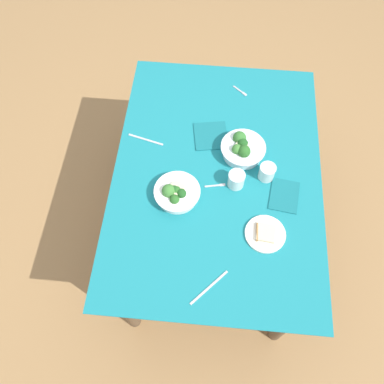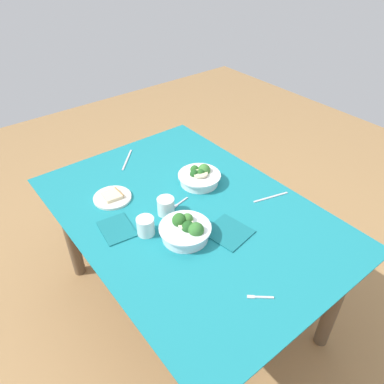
{
  "view_description": "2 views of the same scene",
  "coord_description": "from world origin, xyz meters",
  "views": [
    {
      "loc": [
        1.03,
        -0.03,
        2.39
      ],
      "look_at": [
        0.12,
        -0.12,
        0.71
      ],
      "focal_mm": 36.9,
      "sensor_mm": 36.0,
      "label": 1
    },
    {
      "loc": [
        -1.06,
        0.82,
        1.84
      ],
      "look_at": [
        0.11,
        -0.1,
        0.71
      ],
      "focal_mm": 34.53,
      "sensor_mm": 36.0,
      "label": 2
    }
  ],
  "objects": [
    {
      "name": "table_knife_left",
      "position": [
        -0.17,
        -0.38,
        0.71
      ],
      "size": [
        0.06,
        0.19,
        0.0
      ],
      "primitive_type": "cube",
      "rotation": [
        0.0,
        0.0,
        1.31
      ],
      "color": "#B7B7BC",
      "rests_on": "dining_table"
    },
    {
      "name": "fork_by_near_bowl",
      "position": [
        -0.55,
        0.1,
        0.71
      ],
      "size": [
        0.07,
        0.08,
        0.0
      ],
      "rotation": [
        0.0,
        0.0,
        0.86
      ],
      "color": "#B7B7BC",
      "rests_on": "dining_table"
    },
    {
      "name": "water_glass_center",
      "position": [
        0.06,
        0.09,
        0.75
      ],
      "size": [
        0.08,
        0.08,
        0.08
      ],
      "primitive_type": "cylinder",
      "color": "silver",
      "rests_on": "dining_table"
    },
    {
      "name": "napkin_folded_lower",
      "position": [
        0.1,
        0.33,
        0.71
      ],
      "size": [
        0.19,
        0.16,
        0.01
      ],
      "primitive_type": "cube",
      "rotation": [
        0.0,
        0.0,
        -0.14
      ],
      "color": "#156870",
      "rests_on": "dining_table"
    },
    {
      "name": "ground_plane",
      "position": [
        0.0,
        0.0,
        0.0
      ],
      "size": [
        6.0,
        6.0,
        0.0
      ],
      "primitive_type": "plane",
      "color": "#9E7547"
    },
    {
      "name": "fork_by_far_bowl",
      "position": [
        0.08,
        -0.0,
        0.71
      ],
      "size": [
        0.03,
        0.1,
        0.0
      ],
      "rotation": [
        0.0,
        0.0,
        1.78
      ],
      "color": "#B7B7BC",
      "rests_on": "dining_table"
    },
    {
      "name": "broccoli_bowl_near",
      "position": [
        0.15,
        -0.19,
        0.74
      ],
      "size": [
        0.22,
        0.22,
        0.09
      ],
      "color": "white",
      "rests_on": "dining_table"
    },
    {
      "name": "table_knife_right",
      "position": [
        0.58,
        0.0,
        0.71
      ],
      "size": [
        0.16,
        0.15,
        0.0
      ],
      "primitive_type": "cube",
      "rotation": [
        0.0,
        0.0,
        2.39
      ],
      "color": "#B7B7BC",
      "rests_on": "dining_table"
    },
    {
      "name": "bread_side_plate",
      "position": [
        0.31,
        0.24,
        0.72
      ],
      "size": [
        0.19,
        0.19,
        0.03
      ],
      "color": "silver",
      "rests_on": "dining_table"
    },
    {
      "name": "dining_table",
      "position": [
        0.0,
        0.0,
        0.61
      ],
      "size": [
        1.47,
        1.03,
        0.71
      ],
      "color": "#197A84",
      "rests_on": "ground_plane"
    },
    {
      "name": "water_glass_side",
      "position": [
        0.0,
        0.24,
        0.75
      ],
      "size": [
        0.08,
        0.08,
        0.08
      ],
      "primitive_type": "cylinder",
      "color": "silver",
      "rests_on": "dining_table"
    },
    {
      "name": "napkin_folded_upper",
      "position": [
        -0.22,
        -0.05,
        0.71
      ],
      "size": [
        0.2,
        0.2,
        0.01
      ],
      "primitive_type": "cube",
      "rotation": [
        0.0,
        0.0,
        0.17
      ],
      "color": "#156870",
      "rests_on": "dining_table"
    },
    {
      "name": "broccoli_bowl_far",
      "position": [
        -0.13,
        0.12,
        0.75
      ],
      "size": [
        0.23,
        0.23,
        0.11
      ],
      "color": "white",
      "rests_on": "dining_table"
    }
  ]
}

